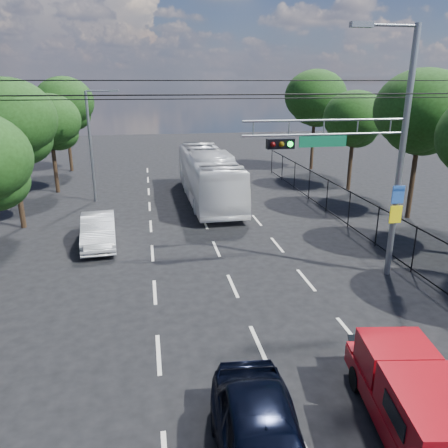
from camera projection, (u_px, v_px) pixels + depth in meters
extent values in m
plane|color=black|center=(304.00, 447.00, 9.48)|extent=(120.00, 120.00, 0.00)
cube|color=beige|center=(158.00, 354.00, 12.72)|extent=(0.12, 2.00, 0.01)
cube|color=beige|center=(155.00, 292.00, 16.46)|extent=(0.12, 2.00, 0.01)
cube|color=beige|center=(152.00, 253.00, 20.20)|extent=(0.12, 2.00, 0.01)
cube|color=beige|center=(151.00, 226.00, 23.94)|extent=(0.12, 2.00, 0.01)
cube|color=beige|center=(150.00, 206.00, 27.68)|extent=(0.12, 2.00, 0.01)
cube|color=beige|center=(149.00, 192.00, 31.43)|extent=(0.12, 2.00, 0.01)
cube|color=beige|center=(148.00, 180.00, 35.17)|extent=(0.12, 2.00, 0.01)
cube|color=beige|center=(147.00, 170.00, 38.91)|extent=(0.12, 2.00, 0.01)
cube|color=beige|center=(304.00, 447.00, 9.48)|extent=(0.12, 2.00, 0.01)
cube|color=beige|center=(258.00, 344.00, 13.22)|extent=(0.12, 2.00, 0.01)
cube|color=beige|center=(233.00, 286.00, 16.96)|extent=(0.12, 2.00, 0.01)
cube|color=beige|center=(216.00, 249.00, 20.70)|extent=(0.12, 2.00, 0.01)
cube|color=beige|center=(205.00, 223.00, 24.45)|extent=(0.12, 2.00, 0.01)
cube|color=beige|center=(197.00, 204.00, 28.19)|extent=(0.12, 2.00, 0.01)
cube|color=beige|center=(190.00, 190.00, 31.93)|extent=(0.12, 2.00, 0.01)
cube|color=beige|center=(185.00, 178.00, 35.67)|extent=(0.12, 2.00, 0.01)
cube|color=beige|center=(181.00, 169.00, 39.41)|extent=(0.12, 2.00, 0.01)
cube|color=beige|center=(429.00, 429.00, 9.98)|extent=(0.12, 2.00, 0.01)
cube|color=beige|center=(351.00, 334.00, 13.72)|extent=(0.12, 2.00, 0.01)
cube|color=beige|center=(306.00, 280.00, 17.46)|extent=(0.12, 2.00, 0.01)
cube|color=beige|center=(277.00, 245.00, 21.21)|extent=(0.12, 2.00, 0.01)
cube|color=beige|center=(257.00, 220.00, 24.95)|extent=(0.12, 2.00, 0.01)
cube|color=beige|center=(242.00, 202.00, 28.69)|extent=(0.12, 2.00, 0.01)
cube|color=beige|center=(230.00, 188.00, 32.43)|extent=(0.12, 2.00, 0.01)
cube|color=beige|center=(221.00, 177.00, 36.17)|extent=(0.12, 2.00, 0.01)
cube|color=beige|center=(214.00, 168.00, 39.91)|extent=(0.12, 2.00, 0.01)
cylinder|color=slate|center=(401.00, 159.00, 16.57)|extent=(0.24, 0.24, 9.50)
cylinder|color=slate|center=(391.00, 25.00, 14.95)|extent=(2.00, 0.10, 0.10)
cube|color=slate|center=(362.00, 24.00, 14.77)|extent=(0.80, 0.25, 0.18)
cylinder|color=slate|center=(327.00, 120.00, 15.58)|extent=(6.20, 0.08, 0.08)
cylinder|color=slate|center=(326.00, 134.00, 15.74)|extent=(6.20, 0.08, 0.08)
cube|color=black|center=(280.00, 144.00, 15.55)|extent=(1.00, 0.28, 0.35)
sphere|color=#3F0505|center=(273.00, 145.00, 15.36)|extent=(0.20, 0.20, 0.20)
sphere|color=#4C3805|center=(282.00, 144.00, 15.41)|extent=(0.20, 0.20, 0.20)
sphere|color=#0CE533|center=(290.00, 144.00, 15.46)|extent=(0.20, 0.20, 0.20)
cube|color=#0D5B39|center=(323.00, 141.00, 15.80)|extent=(1.80, 0.05, 0.40)
cube|color=#2556AF|center=(398.00, 195.00, 16.86)|extent=(0.50, 0.04, 0.70)
cube|color=#FFE80D|center=(396.00, 214.00, 17.11)|extent=(0.50, 0.04, 0.70)
cylinder|color=slate|center=(390.00, 126.00, 16.08)|extent=(0.05, 0.05, 0.50)
cylinder|color=slate|center=(358.00, 127.00, 15.86)|extent=(0.05, 0.05, 0.50)
cylinder|color=slate|center=(324.00, 127.00, 15.65)|extent=(0.05, 0.05, 0.50)
cylinder|color=slate|center=(289.00, 128.00, 15.43)|extent=(0.05, 0.05, 0.50)
cylinder|color=slate|center=(253.00, 129.00, 15.21)|extent=(0.05, 0.05, 0.50)
cylinder|color=slate|center=(91.00, 148.00, 27.88)|extent=(0.18, 0.18, 7.00)
cylinder|color=slate|center=(99.00, 91.00, 26.92)|extent=(1.60, 0.09, 0.09)
cube|color=slate|center=(114.00, 91.00, 27.07)|extent=(0.60, 0.22, 0.15)
cylinder|color=black|center=(247.00, 95.00, 12.85)|extent=(22.00, 0.04, 0.04)
cylinder|color=black|center=(226.00, 80.00, 16.00)|extent=(22.00, 0.04, 0.04)
cylinder|color=black|center=(219.00, 99.00, 17.62)|extent=(22.00, 0.04, 0.04)
cube|color=black|center=(369.00, 202.00, 21.37)|extent=(0.04, 34.00, 0.06)
cube|color=black|center=(365.00, 236.00, 21.93)|extent=(0.04, 34.00, 0.06)
cylinder|color=black|center=(414.00, 249.00, 17.92)|extent=(0.06, 0.06, 2.00)
cylinder|color=black|center=(377.00, 227.00, 20.73)|extent=(0.06, 0.06, 2.00)
cylinder|color=black|center=(349.00, 209.00, 23.54)|extent=(0.06, 0.06, 2.00)
cylinder|color=black|center=(327.00, 196.00, 26.34)|extent=(0.06, 0.06, 2.00)
cylinder|color=black|center=(309.00, 184.00, 29.15)|extent=(0.06, 0.06, 2.00)
cylinder|color=black|center=(295.00, 175.00, 31.95)|extent=(0.06, 0.06, 2.00)
cylinder|color=black|center=(282.00, 168.00, 34.76)|extent=(0.06, 0.06, 2.00)
cylinder|color=black|center=(272.00, 161.00, 37.56)|extent=(0.06, 0.06, 2.00)
cylinder|color=black|center=(413.00, 177.00, 24.74)|extent=(0.28, 0.28, 4.76)
ellipsoid|color=black|center=(422.00, 109.00, 23.58)|extent=(5.10, 5.10, 4.33)
ellipsoid|color=black|center=(422.00, 131.00, 24.29)|extent=(3.40, 3.40, 2.72)
ellipsoid|color=black|center=(416.00, 129.00, 23.65)|extent=(3.23, 3.23, 2.58)
cylinder|color=black|center=(350.00, 162.00, 31.34)|extent=(0.28, 0.28, 4.03)
ellipsoid|color=black|center=(355.00, 117.00, 30.35)|extent=(4.32, 4.32, 3.67)
ellipsoid|color=black|center=(357.00, 131.00, 31.01)|extent=(2.88, 2.88, 2.30)
ellipsoid|color=black|center=(350.00, 130.00, 30.37)|extent=(2.74, 2.74, 2.19)
cylinder|color=black|center=(313.00, 142.00, 38.71)|extent=(0.28, 0.28, 4.93)
ellipsoid|color=black|center=(316.00, 96.00, 37.50)|extent=(5.28, 5.28, 4.49)
ellipsoid|color=black|center=(318.00, 111.00, 38.24)|extent=(3.52, 3.52, 2.82)
ellipsoid|color=black|center=(312.00, 109.00, 37.59)|extent=(3.34, 3.34, 2.68)
cylinder|color=black|center=(18.00, 187.00, 23.04)|extent=(0.28, 0.28, 4.48)
ellipsoid|color=black|center=(8.00, 119.00, 21.95)|extent=(4.80, 4.80, 4.08)
ellipsoid|color=black|center=(21.00, 141.00, 22.64)|extent=(3.20, 3.20, 2.56)
ellipsoid|color=black|center=(2.00, 139.00, 22.00)|extent=(3.04, 3.04, 2.43)
cylinder|color=black|center=(55.00, 165.00, 30.68)|extent=(0.28, 0.28, 3.92)
ellipsoid|color=black|center=(49.00, 120.00, 29.72)|extent=(4.20, 4.20, 3.57)
ellipsoid|color=black|center=(58.00, 134.00, 30.37)|extent=(2.80, 2.80, 2.24)
ellipsoid|color=black|center=(45.00, 133.00, 29.74)|extent=(2.66, 2.66, 2.13)
cylinder|color=black|center=(69.00, 145.00, 38.02)|extent=(0.28, 0.28, 4.59)
ellipsoid|color=black|center=(64.00, 102.00, 36.90)|extent=(4.92, 4.92, 4.18)
ellipsoid|color=black|center=(71.00, 115.00, 37.60)|extent=(3.28, 3.28, 2.62)
ellipsoid|color=black|center=(61.00, 114.00, 36.96)|extent=(3.12, 3.12, 2.49)
cylinder|color=black|center=(357.00, 379.00, 11.18)|extent=(0.33, 0.65, 0.62)
cylinder|color=black|center=(415.00, 378.00, 11.21)|extent=(0.33, 0.65, 0.62)
cube|color=maroon|center=(410.00, 409.00, 9.81)|extent=(2.38, 4.66, 0.50)
cube|color=maroon|center=(379.00, 354.00, 11.69)|extent=(1.70, 0.74, 0.49)
cube|color=black|center=(377.00, 342.00, 11.85)|extent=(1.55, 0.59, 0.27)
cube|color=maroon|center=(396.00, 357.00, 10.58)|extent=(1.80, 1.62, 0.84)
cube|color=black|center=(407.00, 373.00, 9.93)|extent=(1.37, 0.26, 0.49)
cube|color=maroon|center=(436.00, 415.00, 8.66)|extent=(1.99, 2.50, 0.93)
cube|color=black|center=(394.00, 415.00, 8.64)|extent=(0.20, 1.06, 0.40)
imported|color=black|center=(263.00, 446.00, 8.51)|extent=(2.24, 4.82, 1.60)
imported|color=silver|center=(209.00, 176.00, 28.63)|extent=(2.92, 11.91, 3.31)
imported|color=silver|center=(98.00, 230.00, 21.02)|extent=(1.89, 4.56, 1.47)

